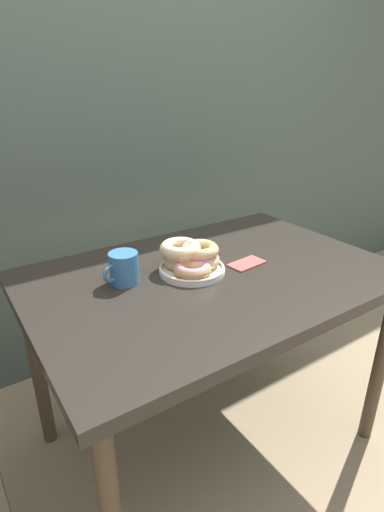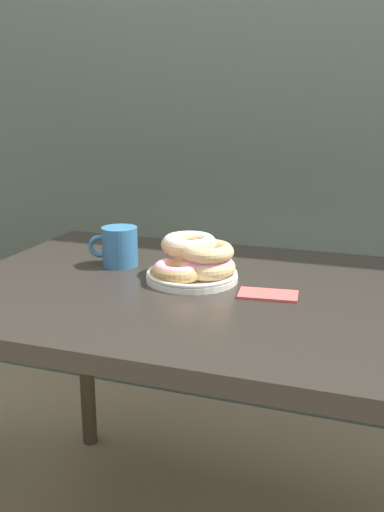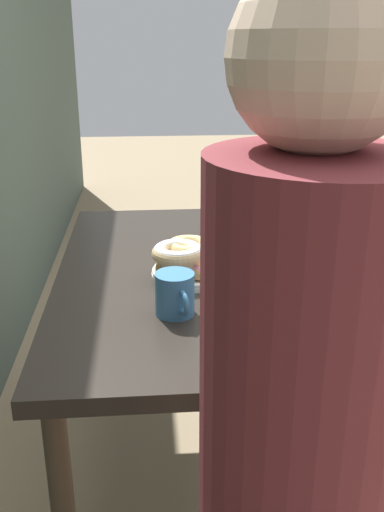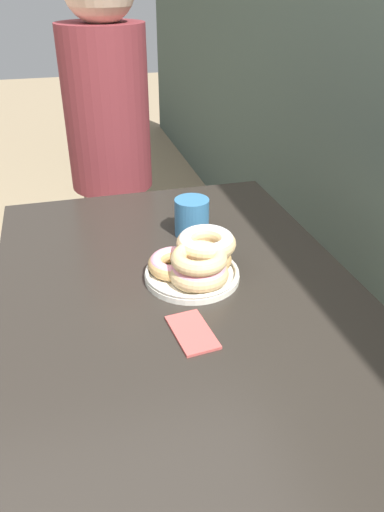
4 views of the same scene
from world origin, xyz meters
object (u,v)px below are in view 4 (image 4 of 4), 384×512
Objects in this scene: dining_table at (182,321)px; person_figure at (111,166)px; donut_plate at (197,261)px; napkin at (192,332)px; coffee_mug at (191,216)px.

person_figure is (-0.85, -0.05, 0.08)m from dining_table.
dining_table is at bearing 3.53° from person_figure.
donut_plate is 0.17× the size of person_figure.
dining_table is 0.83× the size of person_figure.
napkin reaches higher than dining_table.
donut_plate is at bearing -11.79° from coffee_mug.
napkin is (0.41, -0.11, -0.05)m from coffee_mug.
donut_plate is (-0.05, 0.05, 0.12)m from dining_table.
coffee_mug is at bearing 165.28° from napkin.
person_figure is at bearing -176.47° from dining_table.
dining_table is 0.86m from person_figure.
coffee_mug is at bearing 161.01° from dining_table.
person_figure reaches higher than donut_plate.
coffee_mug reaches higher than donut_plate.
person_figure is (-0.58, -0.15, -0.04)m from coffee_mug.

